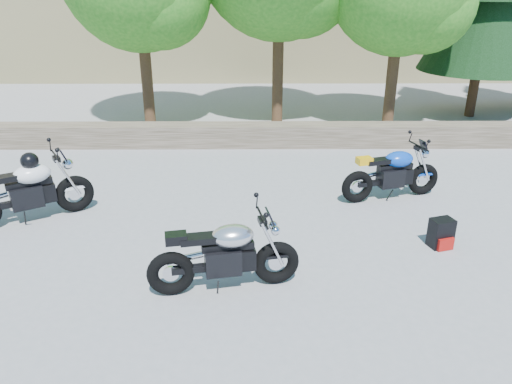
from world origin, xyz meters
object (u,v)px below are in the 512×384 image
silver_bike (225,256)px  blue_bike (392,174)px  white_bike (26,189)px  backpack (441,234)px

silver_bike → blue_bike: silver_bike is taller
white_bike → backpack: white_bike is taller
silver_bike → white_bike: (-3.15, 1.88, 0.09)m
white_bike → blue_bike: 5.92m
white_bike → blue_bike: bearing=-22.9°
white_bike → blue_bike: size_ratio=0.99×
silver_bike → blue_bike: 3.86m
blue_bike → backpack: blue_bike is taller
blue_bike → backpack: bearing=-96.7°
silver_bike → blue_bike: (2.71, 2.74, -0.01)m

